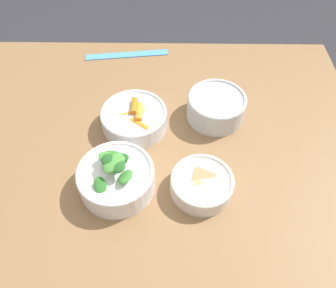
{
  "coord_description": "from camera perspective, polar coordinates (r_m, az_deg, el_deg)",
  "views": [
    {
      "loc": [
        0.05,
        -0.53,
        1.42
      ],
      "look_at": [
        0.04,
        -0.02,
        0.8
      ],
      "focal_mm": 35.0,
      "sensor_mm": 36.0,
      "label": 1
    }
  ],
  "objects": [
    {
      "name": "ground_plane",
      "position": [
        1.52,
        -1.52,
        -18.48
      ],
      "size": [
        10.0,
        10.0,
        0.0
      ],
      "primitive_type": "plane",
      "color": "#2D2D33"
    },
    {
      "name": "dining_table",
      "position": [
        0.94,
        -2.34,
        -4.6
      ],
      "size": [
        1.13,
        0.89,
        0.77
      ],
      "color": "olive",
      "rests_on": "ground_plane"
    },
    {
      "name": "bowl_carrots",
      "position": [
        0.87,
        -5.9,
        4.53
      ],
      "size": [
        0.17,
        0.17,
        0.06
      ],
      "color": "silver",
      "rests_on": "dining_table"
    },
    {
      "name": "bowl_greens",
      "position": [
        0.75,
        -8.98,
        -5.71
      ],
      "size": [
        0.17,
        0.17,
        0.1
      ],
      "color": "white",
      "rests_on": "dining_table"
    },
    {
      "name": "bowl_beans_hotdog",
      "position": [
        0.89,
        8.35,
        6.33
      ],
      "size": [
        0.16,
        0.16,
        0.07
      ],
      "color": "silver",
      "rests_on": "dining_table"
    },
    {
      "name": "bowl_cookies",
      "position": [
        0.75,
        5.88,
        -6.91
      ],
      "size": [
        0.14,
        0.14,
        0.05
      ],
      "color": "silver",
      "rests_on": "dining_table"
    },
    {
      "name": "ruler",
      "position": [
        1.12,
        -7.19,
        15.15
      ],
      "size": [
        0.27,
        0.06,
        0.0
      ],
      "color": "#4C99E0",
      "rests_on": "dining_table"
    }
  ]
}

